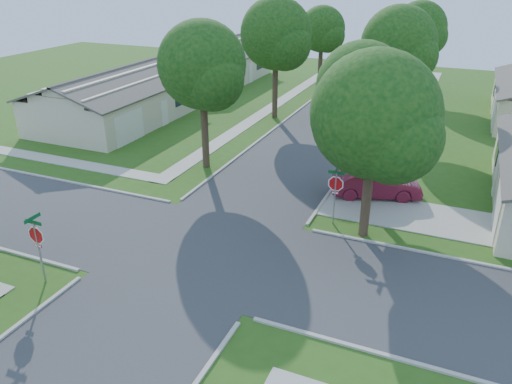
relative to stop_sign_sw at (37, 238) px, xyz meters
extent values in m
plane|color=#2D5417|center=(4.70, 4.70, -2.03)|extent=(100.00, 100.00, 0.00)
cube|color=#333335|center=(4.70, 4.70, -2.03)|extent=(7.00, 100.00, 0.02)
cube|color=#9E9B91|center=(10.80, 30.70, -2.01)|extent=(1.20, 40.00, 0.04)
cube|color=#9E9B91|center=(-1.40, 30.70, -2.01)|extent=(1.20, 40.00, 0.04)
cube|color=#9E9B91|center=(12.60, 11.80, -2.01)|extent=(8.80, 3.60, 0.05)
cube|color=gray|center=(0.00, 0.00, -0.68)|extent=(0.06, 0.06, 2.70)
cylinder|color=white|center=(0.00, 0.00, 0.12)|extent=(1.05, 0.02, 1.05)
cylinder|color=red|center=(0.00, 0.00, 0.12)|extent=(0.90, 0.03, 0.90)
cube|color=red|center=(0.00, 0.00, -0.35)|extent=(0.34, 0.03, 0.12)
cube|color=white|center=(0.00, 0.00, -0.35)|extent=(0.30, 0.03, 0.08)
cube|color=#0C5426|center=(0.00, 0.00, 0.69)|extent=(0.80, 0.02, 0.16)
cube|color=#0C5426|center=(0.00, 0.00, 0.87)|extent=(0.02, 0.80, 0.16)
cube|color=gray|center=(9.40, 9.40, -0.68)|extent=(0.06, 0.06, 2.70)
cylinder|color=white|center=(9.40, 9.40, 0.12)|extent=(1.05, 0.02, 1.05)
cylinder|color=red|center=(9.40, 9.40, 0.12)|extent=(0.90, 0.03, 0.90)
cube|color=red|center=(9.40, 9.40, -0.35)|extent=(0.34, 0.03, 0.12)
cube|color=white|center=(9.40, 9.40, -0.35)|extent=(0.30, 0.03, 0.08)
cube|color=#0C5426|center=(9.40, 9.40, 0.69)|extent=(0.80, 0.02, 0.16)
cube|color=#0C5426|center=(9.40, 9.40, 0.87)|extent=(0.02, 0.80, 0.16)
cylinder|color=#38281C|center=(9.40, 13.70, -0.05)|extent=(0.44, 0.44, 3.95)
sphere|color=#0E3910|center=(9.40, 13.70, 3.85)|extent=(4.80, 4.80, 4.80)
sphere|color=#0E3910|center=(10.24, 13.22, 3.25)|extent=(3.46, 3.46, 3.46)
sphere|color=#0E3910|center=(8.68, 14.30, 3.37)|extent=(3.26, 3.26, 3.26)
cylinder|color=#38281C|center=(9.40, 25.70, 0.12)|extent=(0.44, 0.44, 4.30)
sphere|color=#0E3910|center=(9.40, 25.70, 4.48)|extent=(5.40, 5.40, 5.40)
sphere|color=#0E3910|center=(10.35, 25.16, 3.81)|extent=(3.89, 3.89, 3.89)
sphere|color=#0E3910|center=(8.59, 26.38, 3.94)|extent=(3.67, 3.67, 3.67)
cylinder|color=#38281C|center=(9.40, 38.70, 0.07)|extent=(0.44, 0.44, 4.20)
sphere|color=#0E3910|center=(9.40, 38.70, 4.19)|extent=(5.00, 5.00, 5.00)
sphere|color=#0E3910|center=(10.28, 38.20, 3.57)|extent=(3.60, 3.60, 3.60)
sphere|color=#0E3910|center=(8.65, 39.33, 3.69)|extent=(3.40, 3.40, 3.40)
cylinder|color=#38281C|center=(0.00, 13.70, 0.09)|extent=(0.44, 0.44, 4.25)
sphere|color=#0E3910|center=(0.00, 13.70, 4.34)|extent=(5.20, 5.20, 5.20)
sphere|color=#0E3910|center=(0.91, 13.18, 3.69)|extent=(3.74, 3.74, 3.74)
sphere|color=#0E3910|center=(-0.78, 14.35, 3.82)|extent=(3.54, 3.54, 3.54)
cylinder|color=#38281C|center=(0.00, 25.70, 0.19)|extent=(0.44, 0.44, 4.44)
sphere|color=#0E3910|center=(0.00, 25.70, 4.73)|extent=(5.60, 5.60, 5.60)
sphere|color=#0E3910|center=(0.98, 25.14, 4.03)|extent=(4.03, 4.03, 4.03)
sphere|color=#0E3910|center=(-0.84, 26.40, 4.17)|extent=(3.81, 3.81, 3.81)
cylinder|color=#38281C|center=(0.00, 38.70, -0.08)|extent=(0.44, 0.44, 3.90)
sphere|color=#0E3910|center=(0.00, 38.70, 3.70)|extent=(4.60, 4.60, 4.60)
sphere|color=#0E3910|center=(0.80, 38.24, 3.13)|extent=(3.31, 3.31, 3.31)
sphere|color=#0E3910|center=(-0.69, 39.28, 3.24)|extent=(3.13, 3.13, 3.13)
cylinder|color=#38281C|center=(11.00, 8.90, -0.26)|extent=(0.44, 0.44, 3.54)
sphere|color=#0E3910|center=(11.00, 8.90, 3.83)|extent=(5.60, 5.60, 5.60)
sphere|color=#0E3910|center=(11.98, 8.34, 3.13)|extent=(4.03, 4.03, 4.03)
sphere|color=#0E3910|center=(10.16, 9.60, 3.27)|extent=(3.81, 3.81, 3.81)
cube|color=silver|center=(16.67, 11.80, -0.93)|extent=(0.06, 3.20, 2.20)
cube|color=silver|center=(16.67, 16.35, -1.03)|extent=(0.06, 0.90, 2.00)
cube|color=#1E2633|center=(16.67, 18.95, -0.48)|extent=(0.06, 1.80, 1.10)
cube|color=silver|center=(16.67, 29.80, -0.93)|extent=(0.06, 3.20, 2.20)
cube|color=silver|center=(16.67, 34.35, -1.03)|extent=(0.06, 0.90, 2.00)
cube|color=#1E2633|center=(16.67, 36.95, -0.48)|extent=(0.06, 1.80, 1.10)
cube|color=#C2B199|center=(-11.30, 19.70, -0.63)|extent=(8.00, 13.00, 2.80)
cube|color=#4A4540|center=(-9.30, 19.70, 1.42)|extent=(4.42, 13.60, 1.56)
cube|color=#4A4540|center=(-13.30, 19.70, 1.42)|extent=(4.42, 13.60, 1.56)
cube|color=silver|center=(-7.27, 15.80, -0.93)|extent=(0.06, 3.20, 2.20)
cube|color=silver|center=(-7.27, 20.35, -1.03)|extent=(0.06, 0.90, 2.00)
cube|color=#1E2633|center=(-7.27, 22.95, -0.48)|extent=(0.06, 1.80, 1.10)
cube|color=#C2B199|center=(-11.30, 36.70, -0.63)|extent=(8.00, 13.00, 2.80)
cube|color=#4A4540|center=(-9.30, 36.70, 1.42)|extent=(4.42, 13.60, 1.56)
cube|color=#4A4540|center=(-13.30, 36.70, 1.42)|extent=(4.42, 13.60, 1.56)
cube|color=silver|center=(-7.27, 32.80, -0.93)|extent=(0.06, 3.20, 2.20)
cube|color=silver|center=(-7.27, 37.35, -1.03)|extent=(0.06, 0.90, 2.00)
cube|color=#1E2633|center=(-7.27, 39.95, -0.48)|extent=(0.06, 1.80, 1.10)
imported|color=maroon|center=(10.70, 13.40, -1.24)|extent=(5.07, 3.09, 1.58)
imported|color=black|center=(7.90, 27.10, -1.38)|extent=(2.02, 3.99, 1.30)
imported|color=black|center=(3.50, 39.17, -1.32)|extent=(2.36, 5.03, 1.42)
camera|label=1|loc=(14.44, -12.14, 9.69)|focal=35.00mm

